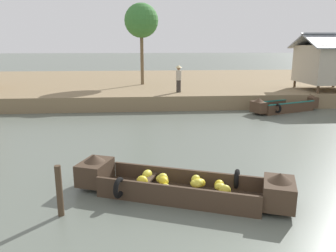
{
  "coord_description": "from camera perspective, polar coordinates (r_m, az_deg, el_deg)",
  "views": [
    {
      "loc": [
        -1.82,
        -3.52,
        3.72
      ],
      "look_at": [
        -0.92,
        6.96,
        1.15
      ],
      "focal_mm": 35.38,
      "sensor_mm": 36.0,
      "label": 1
    }
  ],
  "objects": [
    {
      "name": "fishing_skiff_distant",
      "position": [
        20.19,
        19.51,
        3.3
      ],
      "size": [
        4.45,
        2.5,
        0.91
      ],
      "color": "#473323",
      "rests_on": "ground"
    },
    {
      "name": "ground_plane",
      "position": [
        14.14,
        2.64,
        -1.52
      ],
      "size": [
        300.0,
        300.0,
        0.0
      ],
      "primitive_type": "plane",
      "color": "#596056"
    },
    {
      "name": "vendor_person",
      "position": [
        20.64,
        1.85,
        8.38
      ],
      "size": [
        0.44,
        0.44,
        1.66
      ],
      "color": "#332D28",
      "rests_on": "riverbank_strip"
    },
    {
      "name": "mooring_post",
      "position": [
        7.82,
        -18.21,
        -10.58
      ],
      "size": [
        0.14,
        0.14,
        1.19
      ],
      "primitive_type": "cylinder",
      "color": "#423323",
      "rests_on": "ground"
    },
    {
      "name": "riverbank_strip",
      "position": [
        28.93,
        -1.31,
        7.23
      ],
      "size": [
        160.0,
        20.0,
        0.86
      ],
      "primitive_type": "cube",
      "color": "#7F6B4C",
      "rests_on": "ground"
    },
    {
      "name": "palm_tree_mid",
      "position": [
        24.94,
        -4.62,
        17.58
      ],
      "size": [
        2.43,
        2.43,
        5.79
      ],
      "color": "brown",
      "rests_on": "riverbank_strip"
    },
    {
      "name": "stilt_house_mid_left",
      "position": [
        24.05,
        25.99,
        9.73
      ],
      "size": [
        3.95,
        3.99,
        3.63
      ],
      "color": "#4C3826",
      "rests_on": "riverbank_strip"
    },
    {
      "name": "banana_boat",
      "position": [
        8.42,
        2.01,
        -10.08
      ],
      "size": [
        5.4,
        2.9,
        0.9
      ],
      "color": "#3D2D21",
      "rests_on": "ground"
    }
  ]
}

